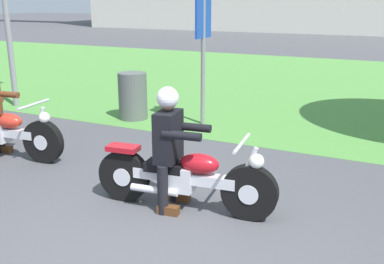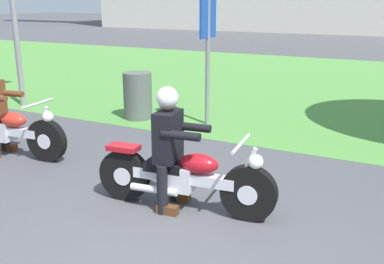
{
  "view_description": "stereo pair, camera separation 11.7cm",
  "coord_description": "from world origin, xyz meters",
  "px_view_note": "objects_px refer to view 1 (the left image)",
  "views": [
    {
      "loc": [
        1.93,
        -3.0,
        2.27
      ],
      "look_at": [
        -0.21,
        1.33,
        0.85
      ],
      "focal_mm": 42.33,
      "sensor_mm": 36.0,
      "label": 1
    },
    {
      "loc": [
        2.03,
        -2.95,
        2.27
      ],
      "look_at": [
        -0.21,
        1.33,
        0.85
      ],
      "focal_mm": 42.33,
      "sensor_mm": 36.0,
      "label": 2
    }
  ],
  "objects_px": {
    "motorcycle_lead": "(184,178)",
    "sign_banner": "(203,31)",
    "rider_lead": "(170,139)",
    "motorcycle_follow": "(1,132)",
    "trash_can": "(133,96)"
  },
  "relations": [
    {
      "from": "rider_lead",
      "to": "motorcycle_follow",
      "type": "distance_m",
      "value": 3.14
    },
    {
      "from": "motorcycle_lead",
      "to": "rider_lead",
      "type": "height_order",
      "value": "rider_lead"
    },
    {
      "from": "rider_lead",
      "to": "trash_can",
      "type": "distance_m",
      "value": 4.09
    },
    {
      "from": "motorcycle_lead",
      "to": "motorcycle_follow",
      "type": "relative_size",
      "value": 0.99
    },
    {
      "from": "rider_lead",
      "to": "motorcycle_follow",
      "type": "bearing_deg",
      "value": 165.72
    },
    {
      "from": "motorcycle_lead",
      "to": "rider_lead",
      "type": "relative_size",
      "value": 1.51
    },
    {
      "from": "trash_can",
      "to": "sign_banner",
      "type": "height_order",
      "value": "sign_banner"
    },
    {
      "from": "sign_banner",
      "to": "motorcycle_lead",
      "type": "bearing_deg",
      "value": -68.16
    },
    {
      "from": "motorcycle_lead",
      "to": "sign_banner",
      "type": "height_order",
      "value": "sign_banner"
    },
    {
      "from": "motorcycle_lead",
      "to": "sign_banner",
      "type": "bearing_deg",
      "value": 104.71
    },
    {
      "from": "motorcycle_lead",
      "to": "motorcycle_follow",
      "type": "xyz_separation_m",
      "value": [
        -3.25,
        0.37,
        0.0
      ]
    },
    {
      "from": "motorcycle_follow",
      "to": "trash_can",
      "type": "height_order",
      "value": "trash_can"
    },
    {
      "from": "trash_can",
      "to": "motorcycle_follow",
      "type": "bearing_deg",
      "value": -100.25
    },
    {
      "from": "rider_lead",
      "to": "trash_can",
      "type": "relative_size",
      "value": 1.52
    },
    {
      "from": "rider_lead",
      "to": "sign_banner",
      "type": "distance_m",
      "value": 3.72
    }
  ]
}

